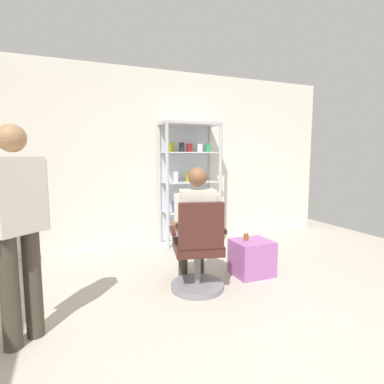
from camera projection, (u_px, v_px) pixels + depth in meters
name	position (u px, v px, depth m)	size (l,w,h in m)	color
ground_plane	(277.00, 351.00, 2.21)	(7.20, 7.20, 0.00)	#B2A899
back_wall	(159.00, 159.00, 4.81)	(6.00, 0.10, 2.70)	silver
display_cabinet_main	(188.00, 184.00, 4.79)	(0.90, 0.45, 1.90)	#B7B7BC
office_chair	(198.00, 254.00, 3.15)	(0.61, 0.58, 0.96)	slate
seated_shopkeeper	(196.00, 221.00, 3.27)	(0.55, 0.61, 1.29)	#3F382D
storage_crate	(252.00, 258.00, 3.62)	(0.44, 0.39, 0.41)	#9E599E
tea_glass	(246.00, 237.00, 3.60)	(0.06, 0.06, 0.08)	brown
standing_customer	(17.00, 221.00, 2.22)	(0.42, 0.40, 1.63)	#3F382D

